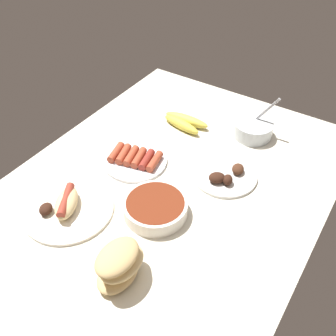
% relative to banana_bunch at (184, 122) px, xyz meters
% --- Properties ---
extents(ground_plane, '(1.20, 0.90, 0.03)m').
position_rel_banana_bunch_xyz_m(ground_plane, '(-0.29, -0.12, -0.03)').
color(ground_plane, silver).
extents(banana_bunch, '(0.09, 0.17, 0.04)m').
position_rel_banana_bunch_xyz_m(banana_bunch, '(0.00, 0.00, 0.00)').
color(banana_bunch, '#E5D14C').
rests_on(banana_bunch, ground_plane).
extents(bowl_coleslaw, '(0.14, 0.14, 0.16)m').
position_rel_banana_bunch_xyz_m(bowl_coleslaw, '(0.08, -0.23, 0.01)').
color(bowl_coleslaw, silver).
rests_on(bowl_coleslaw, ground_plane).
extents(plate_sausages, '(0.21, 0.21, 0.03)m').
position_rel_banana_bunch_xyz_m(plate_sausages, '(-0.26, 0.03, -0.00)').
color(plate_sausages, white).
rests_on(plate_sausages, ground_plane).
extents(plate_grilled_meat, '(0.21, 0.21, 0.04)m').
position_rel_banana_bunch_xyz_m(plate_grilled_meat, '(-0.17, -0.25, -0.01)').
color(plate_grilled_meat, white).
rests_on(plate_grilled_meat, ground_plane).
extents(plate_hotdog_assembled, '(0.26, 0.26, 0.06)m').
position_rel_banana_bunch_xyz_m(plate_hotdog_assembled, '(-0.54, 0.06, -0.00)').
color(plate_hotdog_assembled, white).
rests_on(plate_hotdog_assembled, ground_plane).
extents(bowl_chili, '(0.18, 0.18, 0.05)m').
position_rel_banana_bunch_xyz_m(bowl_chili, '(-0.41, -0.15, 0.01)').
color(bowl_chili, white).
rests_on(bowl_chili, ground_plane).
extents(bread_stack, '(0.14, 0.10, 0.11)m').
position_rel_banana_bunch_xyz_m(bread_stack, '(-0.63, -0.20, 0.04)').
color(bread_stack, '#DBB77A').
rests_on(bread_stack, ground_plane).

